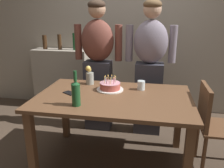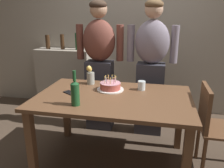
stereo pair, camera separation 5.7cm
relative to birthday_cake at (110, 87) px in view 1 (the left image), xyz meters
The scene contains 12 objects.
ground_plane 0.80m from the birthday_cake, 68.91° to the right, with size 10.00×10.00×0.00m, color #47382B.
back_wall 1.47m from the birthday_cake, 87.23° to the left, with size 5.20×0.10×2.60m, color #9E9384.
dining_table 0.23m from the birthday_cake, 68.91° to the right, with size 1.50×0.96×0.74m.
birthday_cake is the anchor object (origin of this frame).
water_glass_near 0.33m from the birthday_cake, 12.62° to the left, with size 0.08×0.08×0.10m, color silver.
wine_bottle 0.51m from the birthday_cake, 114.40° to the right, with size 0.08×0.08×0.31m.
cell_phone 0.42m from the birthday_cake, 154.54° to the right, with size 0.14×0.07×0.01m, color black.
flower_vase 0.32m from the birthday_cake, 148.62° to the left, with size 0.09×0.09×0.21m.
person_man_bearded 0.63m from the birthday_cake, 115.17° to the left, with size 0.61×0.27×1.66m.
person_woman_cardigan 0.69m from the birthday_cake, 55.69° to the left, with size 0.61×0.27×1.66m.
dining_chair 1.06m from the birthday_cake, ahead, with size 0.42×0.42×0.87m.
shelf_cabinet 1.57m from the birthday_cake, 131.39° to the left, with size 0.87×0.30×1.22m.
Camera 1 is at (0.37, -2.07, 1.52)m, focal length 36.93 mm.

